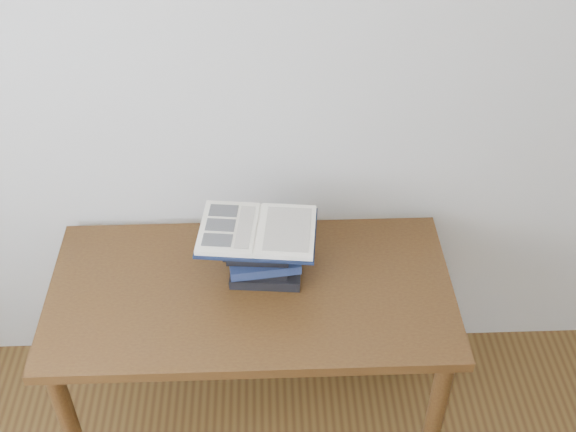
{
  "coord_description": "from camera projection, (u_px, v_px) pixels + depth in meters",
  "views": [
    {
      "loc": [
        -0.05,
        -0.24,
        2.41
      ],
      "look_at": [
        0.01,
        1.4,
        1.0
      ],
      "focal_mm": 45.0,
      "sensor_mm": 36.0,
      "label": 1
    }
  ],
  "objects": [
    {
      "name": "open_book",
      "position": [
        258.0,
        231.0,
        2.26
      ],
      "size": [
        0.39,
        0.29,
        0.03
      ],
      "rotation": [
        0.0,
        0.0,
        -0.11
      ],
      "color": "black",
      "rests_on": "book_stack"
    },
    {
      "name": "desk",
      "position": [
        252.0,
        309.0,
        2.41
      ],
      "size": [
        1.32,
        0.66,
        0.71
      ],
      "color": "#492F12",
      "rests_on": "ground"
    },
    {
      "name": "book_stack",
      "position": [
        263.0,
        252.0,
        2.33
      ],
      "size": [
        0.26,
        0.19,
        0.18
      ],
      "color": "black",
      "rests_on": "desk"
    }
  ]
}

